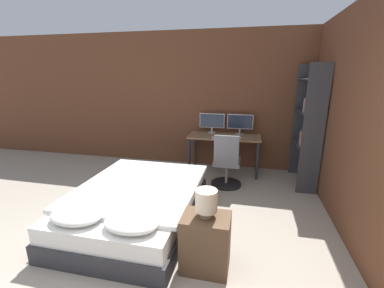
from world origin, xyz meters
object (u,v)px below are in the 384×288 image
object	(u,v)px
monitor_left	(212,122)
computer_mouse	(240,138)
bedside_lamp	(206,201)
desk	(224,140)
bed	(137,204)
bookshelf	(309,123)
office_chair	(226,166)
keyboard	(223,138)
nightstand	(206,243)
monitor_right	(240,123)

from	to	relation	value
monitor_left	computer_mouse	bearing A→B (deg)	-35.74
bedside_lamp	desk	distance (m)	2.67
computer_mouse	bedside_lamp	bearing A→B (deg)	-94.50
bed	bedside_lamp	world-z (taller)	bedside_lamp
bedside_lamp	monitor_left	world-z (taller)	monitor_left
bedside_lamp	bookshelf	distance (m)	2.71
computer_mouse	bed	bearing A→B (deg)	-123.79
bedside_lamp	computer_mouse	distance (m)	2.47
monitor_left	office_chair	world-z (taller)	monitor_left
monitor_left	bookshelf	xyz separation A→B (m)	(1.68, -0.53, 0.14)
bedside_lamp	desk	bearing A→B (deg)	92.20
bed	monitor_left	size ratio (longest dim) A/B	4.18
monitor_left	bookshelf	world-z (taller)	bookshelf
bedside_lamp	keyboard	size ratio (longest dim) A/B	0.66
keyboard	office_chair	size ratio (longest dim) A/B	0.45
bed	office_chair	size ratio (longest dim) A/B	2.25
bedside_lamp	bookshelf	size ratio (longest dim) A/B	0.13
nightstand	monitor_right	xyz separation A→B (m)	(0.17, 2.88, 0.67)
bedside_lamp	monitor_right	bearing A→B (deg)	86.56
bed	desk	size ratio (longest dim) A/B	1.53
computer_mouse	bookshelf	size ratio (longest dim) A/B	0.03
bed	keyboard	world-z (taller)	keyboard
desk	computer_mouse	xyz separation A→B (m)	(0.30, -0.20, 0.11)
nightstand	monitor_right	size ratio (longest dim) A/B	1.14
bedside_lamp	keyboard	xyz separation A→B (m)	(-0.10, 2.46, 0.00)
office_chair	keyboard	bearing A→B (deg)	103.65
nightstand	monitor_left	bearing A→B (deg)	97.49
desk	monitor_right	bearing A→B (deg)	37.00
nightstand	computer_mouse	size ratio (longest dim) A/B	8.15
keyboard	office_chair	distance (m)	0.62
office_chair	desk	bearing A→B (deg)	99.64
nightstand	desk	xyz separation A→B (m)	(-0.10, 2.67, 0.35)
desk	office_chair	world-z (taller)	office_chair
monitor_left	monitor_right	distance (m)	0.55
office_chair	bookshelf	xyz separation A→B (m)	(1.29, 0.35, 0.73)
bedside_lamp	computer_mouse	xyz separation A→B (m)	(0.19, 2.46, 0.01)
monitor_right	bedside_lamp	bearing A→B (deg)	-93.44
bookshelf	bed	bearing A→B (deg)	-143.99
monitor_left	bookshelf	bearing A→B (deg)	-17.58
desk	office_chair	xyz separation A→B (m)	(0.12, -0.68, -0.27)
monitor_right	bed	bearing A→B (deg)	-118.17
monitor_left	computer_mouse	xyz separation A→B (m)	(0.57, -0.41, -0.21)
monitor_right	office_chair	world-z (taller)	monitor_right
bed	keyboard	bearing A→B (deg)	63.20
monitor_left	office_chair	xyz separation A→B (m)	(0.39, -0.89, -0.59)
monitor_right	keyboard	world-z (taller)	monitor_right
monitor_left	bookshelf	size ratio (longest dim) A/B	0.25
bedside_lamp	keyboard	distance (m)	2.47
bedside_lamp	keyboard	bearing A→B (deg)	92.39
monitor_left	office_chair	size ratio (longest dim) A/B	0.54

